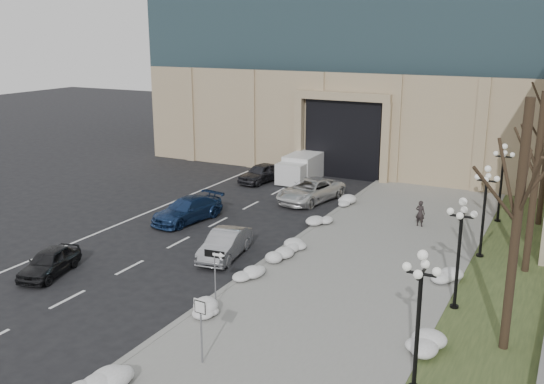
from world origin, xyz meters
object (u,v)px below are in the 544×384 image
at_px(pedestrian, 420,213).
at_px(one_way_sign, 218,261).
at_px(car_d, 310,190).
at_px(lamppost_a, 419,302).
at_px(car_a, 49,262).
at_px(car_e, 261,173).
at_px(lamppost_b, 460,239).
at_px(lamppost_d, 502,172).
at_px(car_c, 187,210).
at_px(car_b, 225,244).
at_px(box_truck, 304,167).
at_px(keep_sign, 201,318).
at_px(lamppost_c, 485,199).

xyz_separation_m(pedestrian, one_way_sign, (-4.74, -14.20, 1.19)).
xyz_separation_m(car_d, lamppost_a, (11.75, -18.68, 2.32)).
bearing_deg(car_d, lamppost_a, -45.68).
bearing_deg(car_a, car_e, 74.84).
xyz_separation_m(lamppost_b, lamppost_d, (0.00, 13.00, 0.00)).
distance_m(car_a, car_c, 9.77).
xyz_separation_m(car_d, lamppost_b, (11.75, -12.18, 2.32)).
distance_m(car_a, lamppost_b, 18.35).
bearing_deg(one_way_sign, pedestrian, 66.17).
relative_size(car_b, lamppost_d, 0.88).
bearing_deg(car_a, lamppost_b, 1.37).
bearing_deg(car_d, box_truck, 130.16).
bearing_deg(lamppost_d, keep_sign, -107.70).
bearing_deg(lamppost_a, box_truck, 121.23).
relative_size(lamppost_b, lamppost_d, 1.00).
bearing_deg(lamppost_c, box_truck, 142.48).
xyz_separation_m(one_way_sign, keep_sign, (1.82, -3.98, -0.27)).
bearing_deg(lamppost_a, pedestrian, 103.28).
xyz_separation_m(lamppost_c, lamppost_d, (0.00, 6.50, 0.00)).
bearing_deg(box_truck, pedestrian, -37.21).
relative_size(car_a, lamppost_d, 0.78).
bearing_deg(lamppost_b, keep_sign, -129.36).
relative_size(pedestrian, lamppost_c, 0.32).
bearing_deg(lamppost_a, lamppost_b, 90.00).
relative_size(car_e, pedestrian, 2.72).
bearing_deg(car_e, car_a, -81.86).
height_order(car_a, car_c, car_c).
distance_m(car_d, lamppost_b, 17.08).
bearing_deg(box_truck, car_d, -63.12).
relative_size(car_c, pedestrian, 3.20).
relative_size(keep_sign, lamppost_a, 0.51).
distance_m(box_truck, one_way_sign, 22.99).
bearing_deg(car_c, keep_sign, -43.42).
distance_m(pedestrian, lamppost_b, 10.85).
xyz_separation_m(car_a, car_d, (5.78, 17.04, 0.12)).
bearing_deg(car_e, keep_sign, -57.10).
distance_m(car_c, one_way_sign, 12.19).
bearing_deg(lamppost_c, one_way_sign, -128.55).
distance_m(one_way_sign, lamppost_b, 9.68).
height_order(pedestrian, lamppost_b, lamppost_b).
distance_m(box_truck, lamppost_a, 28.52).
bearing_deg(car_a, lamppost_c, 18.82).
distance_m(lamppost_c, lamppost_d, 6.50).
bearing_deg(one_way_sign, lamppost_c, 46.08).
bearing_deg(car_a, car_c, 70.06).
xyz_separation_m(box_truck, lamppost_a, (14.75, -24.32, 2.14)).
xyz_separation_m(box_truck, lamppost_d, (14.75, -4.82, 2.14)).
distance_m(lamppost_a, lamppost_b, 6.50).
bearing_deg(car_d, lamppost_d, 16.16).
distance_m(pedestrian, one_way_sign, 15.01).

